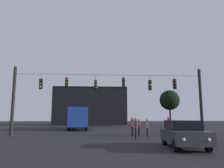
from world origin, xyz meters
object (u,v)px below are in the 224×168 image
object	(u,v)px
car_near_right	(183,133)
pedestrian_crossing_left	(132,125)
pedestrian_crossing_center	(147,127)
tree_left_silhouette	(170,100)
pedestrian_crossing_right	(139,126)
pedestrian_near_bus	(136,127)
city_bus	(78,116)
pedestrian_trailing	(169,125)

from	to	relation	value
car_near_right	pedestrian_crossing_left	xyz separation A→B (m)	(-1.62, 7.99, 0.19)
pedestrian_crossing_center	pedestrian_crossing_left	bearing A→B (deg)	148.40
pedestrian_crossing_left	tree_left_silhouette	world-z (taller)	tree_left_silhouette
car_near_right	pedestrian_crossing_right	size ratio (longest dim) A/B	2.85
car_near_right	tree_left_silhouette	size ratio (longest dim) A/B	0.62
car_near_right	pedestrian_near_bus	distance (m)	5.64
car_near_right	pedestrian_crossing_right	distance (m)	9.41
pedestrian_crossing_center	pedestrian_near_bus	xyz separation A→B (m)	(-1.36, -1.88, 0.06)
city_bus	pedestrian_crossing_left	distance (m)	14.09
pedestrian_near_bus	tree_left_silhouette	distance (m)	28.33
car_near_right	pedestrian_crossing_left	size ratio (longest dim) A/B	2.59
pedestrian_crossing_center	pedestrian_trailing	world-z (taller)	pedestrian_trailing
city_bus	pedestrian_crossing_right	size ratio (longest dim) A/B	7.13
pedestrian_crossing_left	car_near_right	bearing A→B (deg)	-78.56
city_bus	pedestrian_crossing_left	bearing A→B (deg)	-64.15
pedestrian_crossing_left	pedestrian_trailing	distance (m)	3.43
pedestrian_crossing_left	pedestrian_near_bus	bearing A→B (deg)	-93.14
pedestrian_crossing_center	pedestrian_crossing_right	bearing A→B (deg)	98.91
pedestrian_crossing_center	pedestrian_crossing_right	world-z (taller)	pedestrian_crossing_center
pedestrian_crossing_left	tree_left_silhouette	bearing A→B (deg)	63.99
pedestrian_crossing_right	pedestrian_crossing_center	bearing A→B (deg)	-81.09
pedestrian_crossing_center	pedestrian_near_bus	distance (m)	2.32
city_bus	car_near_right	bearing A→B (deg)	-69.43
city_bus	tree_left_silhouette	world-z (taller)	tree_left_silhouette
pedestrian_crossing_left	pedestrian_crossing_center	xyz separation A→B (m)	(1.21, -0.75, -0.10)
city_bus	pedestrian_trailing	distance (m)	15.83
city_bus	pedestrian_crossing_center	size ratio (longest dim) A/B	7.11
city_bus	pedestrian_trailing	world-z (taller)	city_bus
car_near_right	pedestrian_trailing	size ratio (longest dim) A/B	2.55
car_near_right	pedestrian_crossing_right	bearing A→B (deg)	94.51
pedestrian_near_bus	tree_left_silhouette	size ratio (longest dim) A/B	0.23
pedestrian_crossing_right	tree_left_silhouette	size ratio (longest dim) A/B	0.22
pedestrian_trailing	tree_left_silhouette	world-z (taller)	tree_left_silhouette
pedestrian_crossing_center	tree_left_silhouette	bearing A→B (deg)	67.14
pedestrian_crossing_left	pedestrian_near_bus	xyz separation A→B (m)	(-0.14, -2.63, -0.04)
car_near_right	tree_left_silhouette	world-z (taller)	tree_left_silhouette
city_bus	pedestrian_crossing_right	bearing A→B (deg)	-58.11
car_near_right	pedestrian_crossing_right	xyz separation A→B (m)	(-0.74, 9.38, 0.08)
pedestrian_crossing_right	pedestrian_trailing	xyz separation A→B (m)	(2.55, -1.33, 0.12)
city_bus	pedestrian_trailing	size ratio (longest dim) A/B	6.38
pedestrian_crossing_center	pedestrian_crossing_right	xyz separation A→B (m)	(-0.34, 2.14, -0.00)
pedestrian_near_bus	car_near_right	bearing A→B (deg)	-71.82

